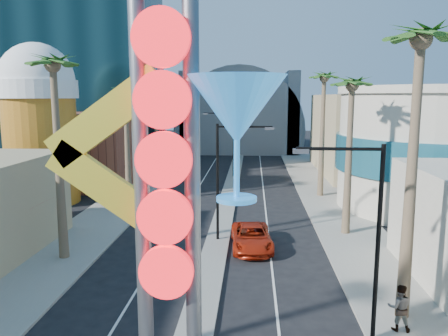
# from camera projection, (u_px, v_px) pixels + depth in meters

# --- Properties ---
(sidewalk_west) EXTENTS (5.00, 100.00, 0.15)m
(sidewalk_west) POSITION_uv_depth(u_px,v_px,m) (138.00, 191.00, 45.19)
(sidewalk_west) COLOR gray
(sidewalk_west) RESTS_ON ground
(sidewalk_east) EXTENTS (5.00, 100.00, 0.15)m
(sidewalk_east) POSITION_uv_depth(u_px,v_px,m) (323.00, 194.00, 43.95)
(sidewalk_east) COLOR gray
(sidewalk_east) RESTS_ON ground
(median) EXTENTS (1.60, 84.00, 0.15)m
(median) POSITION_uv_depth(u_px,v_px,m) (231.00, 187.00, 47.52)
(median) COLOR gray
(median) RESTS_ON ground
(brick_filler_west) EXTENTS (10.00, 10.00, 8.00)m
(brick_filler_west) POSITION_uv_depth(u_px,v_px,m) (86.00, 150.00, 47.93)
(brick_filler_west) COLOR brown
(brick_filler_west) RESTS_ON ground
(filler_east) EXTENTS (10.00, 20.00, 10.00)m
(filler_east) POSITION_uv_depth(u_px,v_px,m) (360.00, 134.00, 55.53)
(filler_east) COLOR tan
(filler_east) RESTS_ON ground
(beer_mug) EXTENTS (7.00, 7.00, 14.50)m
(beer_mug) POSITION_uv_depth(u_px,v_px,m) (39.00, 118.00, 39.50)
(beer_mug) COLOR #AC5517
(beer_mug) RESTS_ON ground
(turquoise_building) EXTENTS (16.60, 16.60, 10.60)m
(turquoise_building) POSITION_uv_depth(u_px,v_px,m) (435.00, 149.00, 37.63)
(turquoise_building) COLOR #BDB4A0
(turquoise_building) RESTS_ON ground
(canopy) EXTENTS (22.00, 16.00, 22.00)m
(canopy) POSITION_uv_depth(u_px,v_px,m) (240.00, 127.00, 80.32)
(canopy) COLOR slate
(canopy) RESTS_ON ground
(neon_sign) EXTENTS (6.53, 2.60, 12.55)m
(neon_sign) POSITION_uv_depth(u_px,v_px,m) (197.00, 187.00, 11.80)
(neon_sign) COLOR gray
(neon_sign) RESTS_ON ground
(streetlight_0) EXTENTS (3.79, 0.25, 8.00)m
(streetlight_0) POSITION_uv_depth(u_px,v_px,m) (226.00, 171.00, 28.98)
(streetlight_0) COLOR black
(streetlight_0) RESTS_ON ground
(streetlight_1) EXTENTS (3.79, 0.25, 8.00)m
(streetlight_1) POSITION_uv_depth(u_px,v_px,m) (229.00, 138.00, 52.69)
(streetlight_1) COLOR black
(streetlight_1) RESTS_ON ground
(streetlight_2) EXTENTS (3.45, 0.25, 8.00)m
(streetlight_2) POSITION_uv_depth(u_px,v_px,m) (366.00, 226.00, 16.77)
(streetlight_2) COLOR black
(streetlight_2) RESTS_ON ground
(palm_1) EXTENTS (2.40, 2.40, 12.70)m
(palm_1) POSITION_uv_depth(u_px,v_px,m) (53.00, 77.00, 24.71)
(palm_1) COLOR brown
(palm_1) RESTS_ON ground
(palm_2) EXTENTS (2.40, 2.40, 11.20)m
(palm_2) POSITION_uv_depth(u_px,v_px,m) (126.00, 100.00, 38.71)
(palm_2) COLOR brown
(palm_2) RESTS_ON ground
(palm_3) EXTENTS (2.40, 2.40, 11.20)m
(palm_3) POSITION_uv_depth(u_px,v_px,m) (155.00, 99.00, 50.53)
(palm_3) COLOR brown
(palm_3) RESTS_ON ground
(palm_5) EXTENTS (2.40, 2.40, 13.20)m
(palm_5) POSITION_uv_depth(u_px,v_px,m) (420.00, 58.00, 17.56)
(palm_5) COLOR brown
(palm_5) RESTS_ON ground
(palm_6) EXTENTS (2.40, 2.40, 11.70)m
(palm_6) POSITION_uv_depth(u_px,v_px,m) (352.00, 94.00, 29.59)
(palm_6) COLOR brown
(palm_6) RESTS_ON ground
(palm_7) EXTENTS (2.40, 2.40, 12.70)m
(palm_7) POSITION_uv_depth(u_px,v_px,m) (324.00, 85.00, 41.26)
(palm_7) COLOR brown
(palm_7) RESTS_ON ground
(red_pickup) EXTENTS (2.91, 5.62, 1.51)m
(red_pickup) POSITION_uv_depth(u_px,v_px,m) (252.00, 237.00, 28.23)
(red_pickup) COLOR #B5250D
(red_pickup) RESTS_ON ground
(pedestrian_a) EXTENTS (0.78, 0.58, 1.97)m
(pedestrian_a) POSITION_uv_depth(u_px,v_px,m) (417.00, 255.00, 23.98)
(pedestrian_a) COLOR gray
(pedestrian_a) RESTS_ON sidewalk_east
(pedestrian_b) EXTENTS (1.06, 0.88, 1.97)m
(pedestrian_b) POSITION_uv_depth(u_px,v_px,m) (399.00, 307.00, 18.01)
(pedestrian_b) COLOR gray
(pedestrian_b) RESTS_ON sidewalk_east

